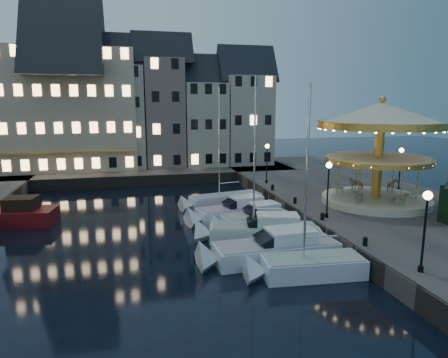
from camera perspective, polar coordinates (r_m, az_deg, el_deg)
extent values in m
plane|color=black|center=(27.76, 1.80, -9.61)|extent=(160.00, 160.00, 0.00)
cube|color=#474442|center=(38.51, 19.95, -3.44)|extent=(16.00, 56.00, 1.30)
cube|color=#474442|center=(53.90, -14.34, 0.78)|extent=(44.00, 12.00, 1.30)
cube|color=#47423A|center=(34.84, 8.82, -4.37)|extent=(0.15, 44.00, 1.30)
cube|color=#47423A|center=(47.99, -12.05, -0.32)|extent=(48.00, 0.15, 1.30)
cylinder|color=black|center=(22.88, 26.29, -11.43)|extent=(0.28, 0.28, 0.30)
cylinder|color=black|center=(22.31, 26.66, -7.25)|extent=(0.12, 0.12, 3.80)
sphere|color=#FFD18C|center=(21.81, 27.11, -2.10)|extent=(0.44, 0.44, 0.44)
cylinder|color=black|center=(30.76, 14.44, -5.08)|extent=(0.28, 0.28, 0.30)
cylinder|color=black|center=(30.34, 14.59, -1.90)|extent=(0.12, 0.12, 3.80)
sphere|color=#FFD18C|center=(29.97, 14.78, 1.93)|extent=(0.44, 0.44, 0.44)
cylinder|color=black|center=(42.82, 6.09, -0.37)|extent=(0.28, 0.28, 0.30)
cylinder|color=black|center=(42.52, 6.14, 1.94)|extent=(0.12, 0.12, 3.80)
sphere|color=#FFD18C|center=(42.26, 6.20, 4.69)|extent=(0.44, 0.44, 0.44)
cylinder|color=black|center=(42.48, 23.64, -1.31)|extent=(0.28, 0.28, 0.30)
cylinder|color=black|center=(42.18, 23.82, 1.01)|extent=(0.12, 0.12, 3.80)
sphere|color=#FFD18C|center=(41.92, 24.03, 3.78)|extent=(0.44, 0.44, 0.44)
cylinder|color=black|center=(25.52, 19.52, -8.53)|extent=(0.28, 0.28, 0.40)
sphere|color=black|center=(25.45, 19.55, -8.06)|extent=(0.30, 0.30, 0.30)
cylinder|color=black|center=(30.05, 13.87, -5.33)|extent=(0.28, 0.28, 0.40)
sphere|color=black|center=(29.99, 13.88, -4.92)|extent=(0.30, 0.30, 0.30)
cylinder|color=black|center=(34.41, 10.10, -3.14)|extent=(0.28, 0.28, 0.40)
sphere|color=black|center=(34.36, 10.11, -2.78)|extent=(0.30, 0.30, 0.30)
cylinder|color=black|center=(39.39, 6.95, -1.29)|extent=(0.28, 0.28, 0.40)
sphere|color=black|center=(39.34, 6.96, -0.98)|extent=(0.30, 0.30, 0.30)
cube|color=gray|center=(56.65, -26.38, 6.74)|extent=(5.00, 8.00, 11.00)
cube|color=slate|center=(55.66, -20.91, 7.61)|extent=(5.60, 8.00, 12.00)
cube|color=#A69B8B|center=(55.18, -14.65, 8.46)|extent=(6.20, 8.00, 13.00)
cube|color=slate|center=(55.33, -8.64, 9.21)|extent=(5.00, 8.00, 14.00)
cube|color=#AAA18B|center=(56.10, -2.99, 7.80)|extent=(5.60, 8.00, 11.00)
cube|color=#AB9E8F|center=(57.47, 3.01, 8.37)|extent=(6.20, 8.00, 12.00)
cube|color=beige|center=(55.61, -20.97, 9.15)|extent=(16.00, 9.00, 15.00)
cube|color=silver|center=(23.71, 12.56, -12.37)|extent=(5.86, 2.63, 1.30)
cube|color=gray|center=(23.46, 12.63, -10.86)|extent=(5.56, 2.44, 0.10)
cylinder|color=silver|center=(21.93, 11.77, 1.17)|extent=(0.14, 0.14, 9.98)
cube|color=silver|center=(25.59, 7.43, -10.43)|extent=(7.88, 2.91, 1.30)
cube|color=gray|center=(25.36, 7.47, -9.02)|extent=(7.48, 2.69, 0.10)
cube|color=silver|center=(25.58, 9.43, -7.87)|extent=(3.03, 2.07, 0.80)
cube|color=black|center=(25.02, 6.16, -8.46)|extent=(1.36, 1.87, 0.99)
cube|color=silver|center=(28.91, 5.76, -7.88)|extent=(8.03, 4.11, 1.30)
cube|color=gray|center=(28.70, 5.78, -6.61)|extent=(7.61, 3.84, 0.10)
cube|color=silver|center=(28.67, 7.65, -5.78)|extent=(3.26, 2.38, 0.80)
cube|color=black|center=(28.56, 4.55, -5.99)|extent=(1.63, 1.86, 0.99)
cylinder|color=silver|center=(27.56, 4.38, 3.69)|extent=(0.14, 0.14, 10.37)
cube|color=silver|center=(31.72, 4.73, -6.17)|extent=(5.87, 3.17, 1.30)
cube|color=gray|center=(31.53, 4.75, -5.00)|extent=(5.56, 2.95, 0.10)
cube|color=silver|center=(31.74, 5.82, -4.11)|extent=(2.38, 1.98, 0.80)
cube|color=black|center=(31.24, 4.04, -4.51)|extent=(1.26, 1.66, 0.85)
cube|color=silver|center=(33.82, 1.94, -5.06)|extent=(7.15, 3.69, 1.30)
cube|color=gray|center=(33.64, 1.94, -3.96)|extent=(6.78, 3.44, 0.10)
cube|color=silver|center=(33.91, 3.17, -3.10)|extent=(2.90, 2.22, 0.80)
cube|color=black|center=(33.32, 1.11, -3.52)|extent=(1.48, 1.80, 0.93)
cube|color=silver|center=(38.16, 0.27, -3.22)|extent=(7.18, 3.36, 1.30)
cube|color=gray|center=(38.01, 0.27, -2.24)|extent=(6.81, 3.14, 0.10)
cylinder|color=silver|center=(36.96, -0.70, 4.67)|extent=(0.14, 0.14, 9.30)
cube|color=maroon|center=(36.76, -28.99, -4.98)|extent=(8.34, 3.84, 1.50)
cube|color=black|center=(35.91, -26.96, -3.17)|extent=(2.59, 2.23, 1.07)
cylinder|color=#C2B797|center=(36.32, 20.80, -2.82)|extent=(8.91, 8.91, 0.56)
cylinder|color=gold|center=(35.68, 21.19, 3.02)|extent=(0.78, 0.78, 6.90)
cylinder|color=#C2B797|center=(35.69, 21.18, 2.84)|extent=(8.24, 8.24, 0.20)
cylinder|color=gold|center=(35.71, 21.16, 2.52)|extent=(8.55, 8.55, 0.39)
cone|color=#C2B797|center=(35.42, 21.59, 8.73)|extent=(10.25, 10.25, 1.78)
cylinder|color=gold|center=(35.45, 21.48, 7.21)|extent=(10.25, 10.25, 0.56)
sphere|color=gold|center=(35.41, 21.71, 10.53)|extent=(0.56, 0.56, 0.56)
imported|color=#C2B797|center=(38.59, 23.79, -1.00)|extent=(1.86, 1.34, 1.11)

